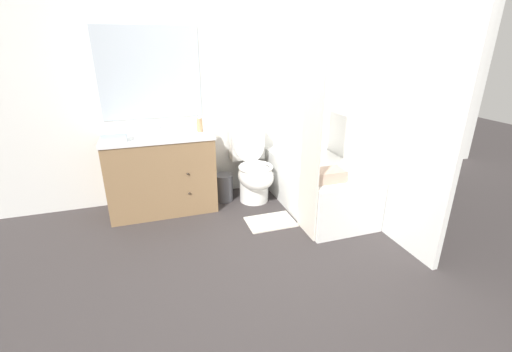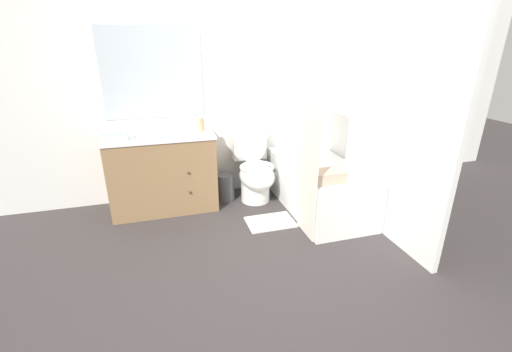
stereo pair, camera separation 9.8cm
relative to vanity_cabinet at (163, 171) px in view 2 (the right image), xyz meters
name	(u,v)px [view 2 (the right image)]	position (x,y,z in m)	size (l,w,h in m)	color
ground_plane	(262,265)	(0.71, -1.33, -0.43)	(14.00, 14.00, 0.00)	#383333
wall_back	(219,87)	(0.70, 0.30, 0.83)	(8.00, 0.06, 2.50)	silver
wall_right	(361,93)	(2.00, -0.53, 0.82)	(0.05, 2.61, 2.50)	silver
vanity_cabinet	(163,171)	(0.00, 0.00, 0.00)	(1.11, 0.59, 0.84)	olive
sink_faucet	(158,127)	(0.00, 0.17, 0.45)	(0.14, 0.12, 0.12)	silver
toilet	(254,170)	(1.01, -0.08, -0.06)	(0.39, 0.69, 0.90)	white
bathtub	(317,185)	(1.62, -0.45, -0.17)	(0.69, 1.46, 0.51)	white
shower_curtain	(311,140)	(1.26, -0.97, 0.51)	(0.01, 0.36, 1.86)	silver
wastebasket	(226,187)	(0.68, 0.00, -0.27)	(0.20, 0.20, 0.32)	#4C4C51
tissue_box	(193,125)	(0.37, 0.08, 0.46)	(0.11, 0.12, 0.12)	silver
soap_dispenser	(201,124)	(0.44, -0.01, 0.49)	(0.06, 0.06, 0.17)	tan
hand_towel_folded	(116,136)	(-0.40, -0.13, 0.46)	(0.23, 0.15, 0.09)	silver
bath_towel_folded	(328,176)	(1.47, -0.94, 0.14)	(0.30, 0.20, 0.11)	tan
bath_mat	(270,222)	(1.00, -0.68, -0.42)	(0.48, 0.33, 0.02)	silver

